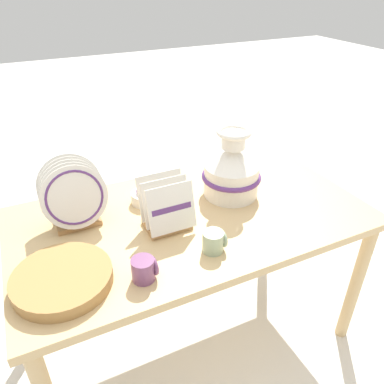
{
  "coord_description": "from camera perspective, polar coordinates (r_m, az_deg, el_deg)",
  "views": [
    {
      "loc": [
        -0.55,
        -1.15,
        1.61
      ],
      "look_at": [
        0.0,
        0.0,
        0.83
      ],
      "focal_mm": 35.0,
      "sensor_mm": 36.0,
      "label": 1
    }
  ],
  "objects": [
    {
      "name": "ground_plane",
      "position": [
        2.06,
        0.0,
        -20.19
      ],
      "size": [
        14.0,
        14.0,
        0.0
      ],
      "primitive_type": "plane",
      "color": "silver"
    },
    {
      "name": "display_table",
      "position": [
        1.6,
        0.0,
        -5.83
      ],
      "size": [
        1.46,
        0.79,
        0.72
      ],
      "color": "tan",
      "rests_on": "ground_plane"
    },
    {
      "name": "ceramic_vase",
      "position": [
        1.64,
        6.06,
        3.42
      ],
      "size": [
        0.26,
        0.26,
        0.31
      ],
      "color": "white",
      "rests_on": "display_table"
    },
    {
      "name": "dish_rack_round_plates",
      "position": [
        1.51,
        -17.62,
        -0.68
      ],
      "size": [
        0.25,
        0.18,
        0.27
      ],
      "color": "tan",
      "rests_on": "display_table"
    },
    {
      "name": "dish_rack_square_plates",
      "position": [
        1.45,
        -3.91,
        -2.88
      ],
      "size": [
        0.18,
        0.16,
        0.21
      ],
      "color": "tan",
      "rests_on": "display_table"
    },
    {
      "name": "wicker_charger_stack",
      "position": [
        1.31,
        -19.14,
        -12.39
      ],
      "size": [
        0.32,
        0.32,
        0.04
      ],
      "color": "#AD7F47",
      "rests_on": "display_table"
    },
    {
      "name": "mug_sage_glaze",
      "position": [
        1.35,
        3.38,
        -7.51
      ],
      "size": [
        0.08,
        0.08,
        0.08
      ],
      "color": "#9EB28E",
      "rests_on": "display_table"
    },
    {
      "name": "mug_plum_glaze",
      "position": [
        1.25,
        -7.27,
        -11.58
      ],
      "size": [
        0.08,
        0.08,
        0.08
      ],
      "color": "#7A4770",
      "rests_on": "display_table"
    },
    {
      "name": "fruit_bowl",
      "position": [
        1.63,
        -7.1,
        -0.59
      ],
      "size": [
        0.12,
        0.12,
        0.08
      ],
      "color": "white",
      "rests_on": "display_table"
    }
  ]
}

